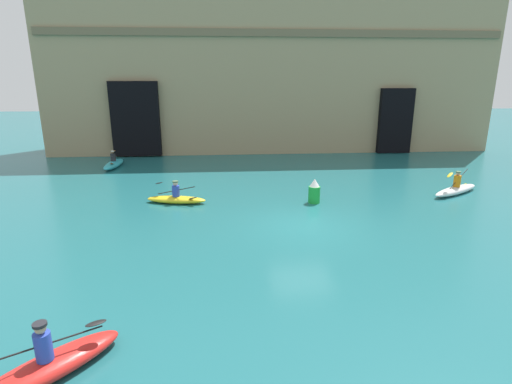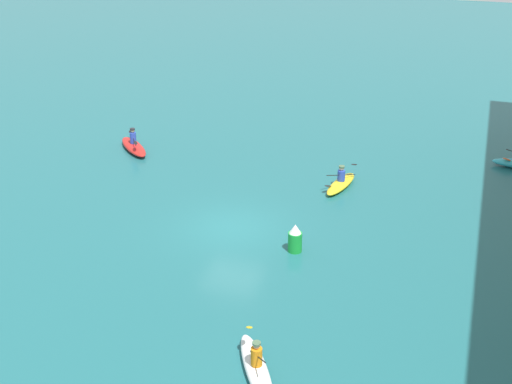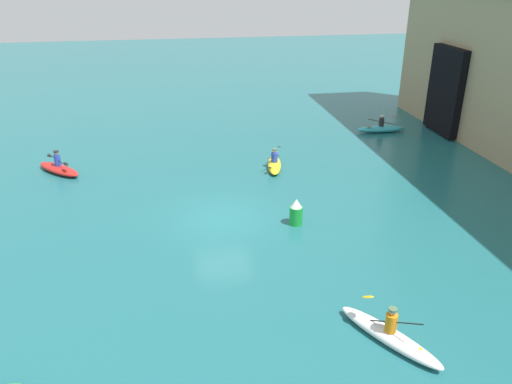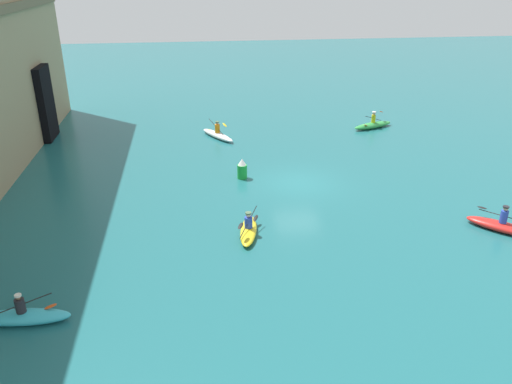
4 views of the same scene
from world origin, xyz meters
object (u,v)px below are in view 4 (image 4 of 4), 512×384
Objects in this scene: kayak_green at (373,125)px; marker_buoy at (242,169)px; kayak_red at (502,226)px; kayak_cyan at (23,316)px; kayak_yellow at (248,230)px; kayak_white at (218,134)px.

kayak_green is 2.94× the size of marker_buoy.
kayak_green is 16.20m from kayak_red.
kayak_red is at bearing -125.47° from marker_buoy.
marker_buoy is at bearing -163.42° from kayak_green.
kayak_green is 1.07× the size of kayak_cyan.
kayak_cyan reaches higher than kayak_yellow.
kayak_white is at bearing 12.75° from kayak_yellow.
kayak_white reaches higher than marker_buoy.
marker_buoy is (6.57, -0.46, 0.32)m from kayak_yellow.
kayak_white reaches higher than kayak_red.
kayak_yellow is at bearing 176.02° from marker_buoy.
kayak_green reaches higher than kayak_red.
kayak_green is 1.02× the size of kayak_white.
kayak_green reaches higher than marker_buoy.
kayak_red is 13.51m from marker_buoy.
kayak_red reaches higher than kayak_cyan.
kayak_green is at bearing -25.97° from kayak_yellow.
kayak_white is at bearing 172.64° from kayak_red.
kayak_green is 1.18× the size of kayak_yellow.
kayak_cyan is at bearing -52.53° from kayak_white.
kayak_white is (19.21, -7.86, -0.00)m from kayak_cyan.
kayak_yellow is 0.91× the size of kayak_cyan.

